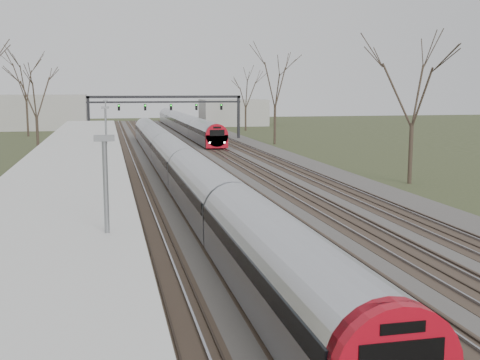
# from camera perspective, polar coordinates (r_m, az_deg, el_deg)

# --- Properties ---
(track_bed) EXTENTS (24.00, 160.00, 0.22)m
(track_bed) POSITION_cam_1_polar(r_m,az_deg,el_deg) (54.03, -3.96, 1.28)
(track_bed) COLOR #474442
(track_bed) RESTS_ON ground
(platform) EXTENTS (3.50, 69.00, 1.00)m
(platform) POSITION_cam_1_polar(r_m,az_deg,el_deg) (36.12, -14.52, -1.95)
(platform) COLOR #9E9B93
(platform) RESTS_ON ground
(canopy) EXTENTS (4.10, 50.00, 3.11)m
(canopy) POSITION_cam_1_polar(r_m,az_deg,el_deg) (31.17, -15.03, 2.76)
(canopy) COLOR slate
(canopy) RESTS_ON platform
(signal_gantry) EXTENTS (21.00, 0.59, 6.08)m
(signal_gantry) POSITION_cam_1_polar(r_m,az_deg,el_deg) (83.40, -7.07, 7.15)
(signal_gantry) COLOR black
(signal_gantry) RESTS_ON ground
(tree_east_far) EXTENTS (5.00, 5.00, 10.30)m
(tree_east_far) POSITION_cam_1_polar(r_m,az_deg,el_deg) (45.48, 16.13, 8.71)
(tree_east_far) COLOR #2D231C
(tree_east_far) RESTS_ON ground
(train_near) EXTENTS (2.62, 75.21, 3.05)m
(train_near) POSITION_cam_1_polar(r_m,az_deg,el_deg) (47.52, -6.18, 1.96)
(train_near) COLOR #9A9CA3
(train_near) RESTS_ON ground
(train_far) EXTENTS (2.62, 60.21, 3.05)m
(train_far) POSITION_cam_1_polar(r_m,az_deg,el_deg) (97.69, -5.34, 5.37)
(train_far) COLOR #9A9CA3
(train_far) RESTS_ON ground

